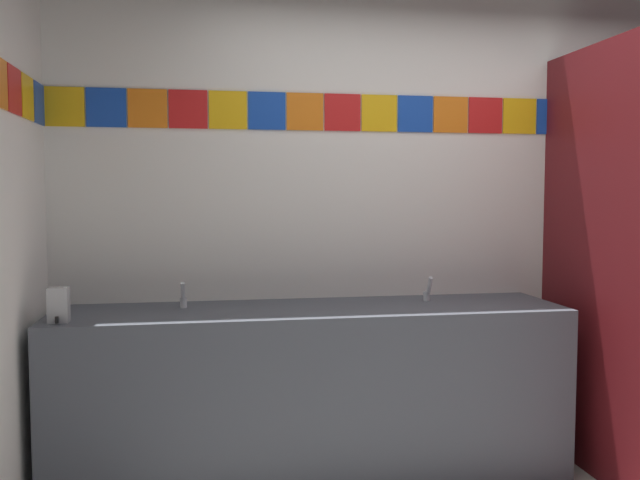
# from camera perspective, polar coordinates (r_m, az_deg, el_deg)

# --- Properties ---
(wall_back) EXTENTS (4.18, 0.09, 2.86)m
(wall_back) POSITION_cam_1_polar(r_m,az_deg,el_deg) (3.89, 9.35, 3.44)
(wall_back) COLOR white
(wall_back) RESTS_ON ground_plane
(vanity_counter) EXTENTS (2.59, 0.62, 0.88)m
(vanity_counter) POSITION_cam_1_polar(r_m,az_deg,el_deg) (3.52, -0.68, -12.80)
(vanity_counter) COLOR #4C515B
(vanity_counter) RESTS_ON ground_plane
(faucet_left) EXTENTS (0.04, 0.10, 0.14)m
(faucet_left) POSITION_cam_1_polar(r_m,az_deg,el_deg) (3.46, -11.63, -4.89)
(faucet_left) COLOR silver
(faucet_left) RESTS_ON vanity_counter
(faucet_right) EXTENTS (0.04, 0.10, 0.14)m
(faucet_right) POSITION_cam_1_polar(r_m,az_deg,el_deg) (3.65, 9.21, -4.39)
(faucet_right) COLOR silver
(faucet_right) RESTS_ON vanity_counter
(soap_dispenser) EXTENTS (0.09, 0.09, 0.16)m
(soap_dispenser) POSITION_cam_1_polar(r_m,az_deg,el_deg) (3.25, -21.48, -5.21)
(soap_dispenser) COLOR #B7BABF
(soap_dispenser) RESTS_ON vanity_counter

